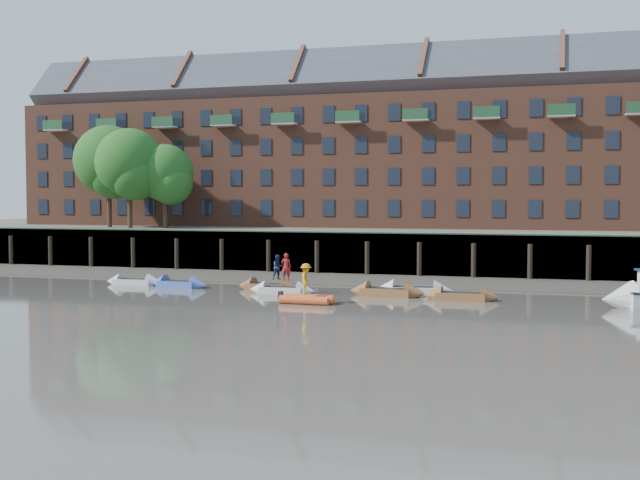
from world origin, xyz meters
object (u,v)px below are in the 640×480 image
at_px(rowboat_6, 461,296).
at_px(person_rib_crew, 306,279).
at_px(rowboat_2, 268,287).
at_px(person_rower_b, 278,267).
at_px(rowboat_1, 179,284).
at_px(rowboat_3, 282,290).
at_px(person_rower_a, 286,267).
at_px(rowboat_0, 134,282).
at_px(rib_tender, 309,299).
at_px(rowboat_5, 414,291).
at_px(rowboat_4, 387,292).

bearing_deg(rowboat_6, person_rib_crew, -154.06).
bearing_deg(rowboat_2, person_rower_b, -36.86).
height_order(rowboat_1, person_rib_crew, person_rib_crew).
distance_m(rowboat_1, rowboat_3, 7.82).
xyz_separation_m(rowboat_1, person_rower_a, (7.99, -1.34, 1.45)).
height_order(rowboat_3, person_rib_crew, person_rib_crew).
bearing_deg(rowboat_0, rowboat_2, -5.26).
xyz_separation_m(person_rower_b, person_rib_crew, (3.18, -4.24, -0.22)).
distance_m(rowboat_0, person_rower_b, 11.10).
bearing_deg(person_rib_crew, rowboat_2, 28.39).
height_order(rowboat_1, rib_tender, rowboat_1).
bearing_deg(rowboat_3, rowboat_0, 169.30).
relative_size(rowboat_2, person_rib_crew, 2.58).
relative_size(person_rower_a, person_rib_crew, 0.97).
height_order(person_rower_a, person_rower_b, person_rower_a).
xyz_separation_m(rowboat_0, rib_tender, (14.24, -5.63, 0.02)).
relative_size(rowboat_0, rowboat_3, 0.98).
relative_size(rowboat_1, rowboat_6, 0.99).
bearing_deg(rib_tender, rowboat_1, 156.02).
relative_size(rowboat_0, rowboat_5, 0.83).
bearing_deg(rib_tender, rowboat_5, 50.97).
bearing_deg(rowboat_4, rowboat_2, -179.44).
height_order(rowboat_0, rowboat_5, rowboat_5).
distance_m(rowboat_1, rowboat_6, 18.76).
height_order(rib_tender, person_rower_b, person_rower_b).
distance_m(rowboat_2, rowboat_4, 7.91).
bearing_deg(rowboat_6, rib_tender, -154.08).
distance_m(rowboat_1, person_rower_a, 8.24).
bearing_deg(rowboat_3, rib_tender, -54.47).
bearing_deg(rowboat_6, person_rower_a, -179.90).
height_order(rowboat_0, person_rower_a, person_rower_a).
relative_size(rowboat_1, rowboat_4, 0.89).
xyz_separation_m(rowboat_1, rowboat_5, (15.63, 0.44, 0.03)).
bearing_deg(rowboat_5, person_rower_a, -172.20).
bearing_deg(rowboat_3, rowboat_1, 168.33).
bearing_deg(rowboat_3, person_rower_a, -5.96).
xyz_separation_m(rowboat_4, rowboat_6, (4.50, -0.61, -0.02)).
xyz_separation_m(rowboat_2, person_rower_b, (1.03, -1.03, 1.38)).
bearing_deg(rowboat_5, rowboat_0, 174.73).
relative_size(rowboat_3, person_rower_b, 2.71).
bearing_deg(rowboat_0, rowboat_3, -11.53).
xyz_separation_m(rowboat_0, rowboat_5, (19.17, 0.03, 0.04)).
bearing_deg(rowboat_2, person_rib_crew, -43.17).
distance_m(rowboat_0, rowboat_2, 9.89).
bearing_deg(rowboat_5, rowboat_6, -35.12).
bearing_deg(rowboat_0, rowboat_6, -7.22).
relative_size(rowboat_6, person_rib_crew, 2.52).
bearing_deg(rowboat_2, rowboat_6, 2.26).
distance_m(rowboat_6, person_rower_a, 10.81).
distance_m(person_rower_a, person_rib_crew, 4.71).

